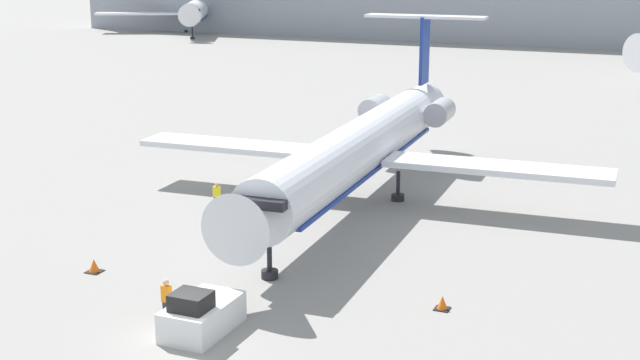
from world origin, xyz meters
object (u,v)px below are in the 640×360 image
(worker_by_wing, at_px, (217,196))
(airplane_parked_far_left, at_px, (198,9))
(worker_near_tug, at_px, (167,300))
(traffic_cone_left, at_px, (94,266))
(traffic_cone_right, at_px, (442,303))
(pushback_tug, at_px, (202,315))
(airplane_main, at_px, (360,146))

(worker_by_wing, height_order, airplane_parked_far_left, airplane_parked_far_left)
(worker_near_tug, relative_size, worker_by_wing, 1.12)
(worker_near_tug, height_order, traffic_cone_left, worker_near_tug)
(traffic_cone_right, xyz_separation_m, airplane_parked_far_left, (-74.83, 105.19, 3.89))
(worker_by_wing, height_order, traffic_cone_left, worker_by_wing)
(pushback_tug, distance_m, worker_by_wing, 17.14)
(airplane_main, bearing_deg, airplane_parked_far_left, 125.79)
(worker_near_tug, distance_m, traffic_cone_right, 11.63)
(worker_near_tug, xyz_separation_m, traffic_cone_right, (10.06, 5.80, -0.71))
(worker_near_tug, bearing_deg, airplane_parked_far_left, 120.27)
(worker_near_tug, relative_size, traffic_cone_right, 2.90)
(airplane_main, relative_size, worker_by_wing, 20.26)
(airplane_main, xyz_separation_m, worker_near_tug, (-0.92, -19.87, -2.45))
(airplane_main, relative_size, traffic_cone_right, 52.43)
(traffic_cone_left, xyz_separation_m, airplane_parked_far_left, (-58.35, 107.39, 3.87))
(worker_by_wing, bearing_deg, pushback_tug, -62.23)
(pushback_tug, bearing_deg, worker_by_wing, 117.77)
(worker_near_tug, distance_m, airplane_parked_far_left, 128.54)
(pushback_tug, bearing_deg, airplane_parked_far_left, 120.90)
(worker_near_tug, height_order, worker_by_wing, worker_near_tug)
(traffic_cone_right, bearing_deg, worker_by_wing, 150.69)
(pushback_tug, bearing_deg, traffic_cone_left, 154.93)
(airplane_main, distance_m, worker_near_tug, 20.04)
(pushback_tug, bearing_deg, airplane_main, 92.53)
(airplane_main, bearing_deg, traffic_cone_right, -57.00)
(airplane_main, height_order, worker_by_wing, airplane_main)
(airplane_parked_far_left, bearing_deg, worker_by_wing, -58.62)
(traffic_cone_right, bearing_deg, traffic_cone_left, -172.38)
(traffic_cone_right, bearing_deg, airplane_main, 123.00)
(pushback_tug, bearing_deg, worker_near_tug, 172.05)
(worker_by_wing, bearing_deg, airplane_parked_far_left, 121.38)
(worker_by_wing, distance_m, traffic_cone_left, 11.33)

